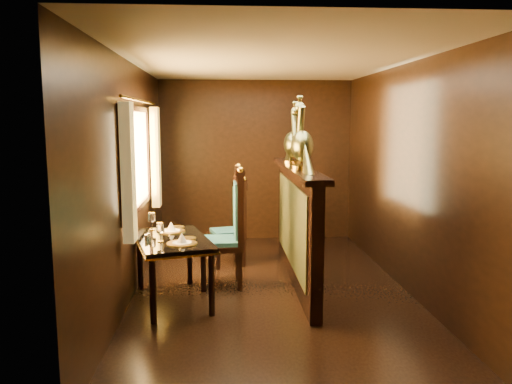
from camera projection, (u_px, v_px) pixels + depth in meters
ground at (271, 290)px, 5.57m from camera, size 5.00×5.00×0.00m
room_shell at (264, 148)px, 5.35m from camera, size 3.04×5.04×2.52m
partition at (296, 222)px, 5.78m from camera, size 0.26×2.70×1.36m
dining_table at (172, 244)px, 5.14m from camera, size 0.99×1.30×0.88m
chair_left at (232, 223)px, 5.65m from camera, size 0.51×0.55×1.39m
chair_right at (235, 218)px, 6.53m from camera, size 0.52×0.54×1.18m
peacock_left at (302, 132)px, 5.30m from camera, size 0.25×0.66×0.79m
peacock_right at (293, 133)px, 6.01m from camera, size 0.23×0.62×0.74m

